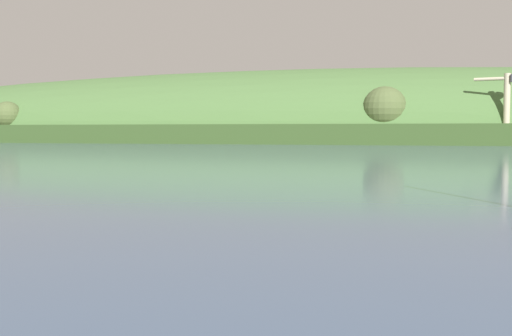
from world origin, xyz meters
The scene contains 2 objects.
far_shoreline_hill centered at (-12.81, 220.45, 0.30)m, with size 569.83×126.88×47.47m.
dockside_crane centered at (42.89, 184.78, 8.41)m, with size 10.46×5.39×18.22m.
Camera 1 is at (12.18, 15.33, 3.63)m, focal length 43.85 mm.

